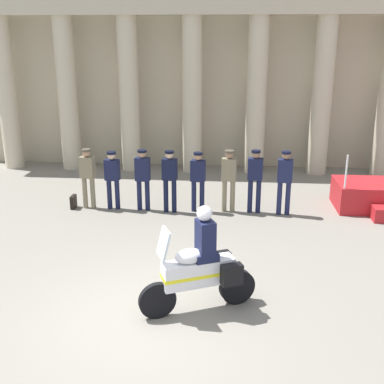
# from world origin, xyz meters

# --- Properties ---
(ground_plane) EXTENTS (28.00, 28.00, 0.00)m
(ground_plane) POSITION_xyz_m (0.00, 0.00, 0.00)
(ground_plane) COLOR gray
(colonnade_backdrop) EXTENTS (16.81, 1.51, 6.36)m
(colonnade_backdrop) POSITION_xyz_m (-0.04, 9.93, 3.30)
(colonnade_backdrop) COLOR #B6AB91
(colonnade_backdrop) RESTS_ON ground_plane
(officer_in_row_0) EXTENTS (0.41, 0.27, 1.66)m
(officer_in_row_0) POSITION_xyz_m (-2.56, 5.26, 0.98)
(officer_in_row_0) COLOR #7A7056
(officer_in_row_0) RESTS_ON ground_plane
(officer_in_row_1) EXTENTS (0.41, 0.27, 1.60)m
(officer_in_row_1) POSITION_xyz_m (-1.88, 5.25, 0.95)
(officer_in_row_1) COLOR #141938
(officer_in_row_1) RESTS_ON ground_plane
(officer_in_row_2) EXTENTS (0.41, 0.27, 1.68)m
(officer_in_row_2) POSITION_xyz_m (-1.04, 5.23, 0.99)
(officer_in_row_2) COLOR #141938
(officer_in_row_2) RESTS_ON ground_plane
(officer_in_row_3) EXTENTS (0.41, 0.27, 1.69)m
(officer_in_row_3) POSITION_xyz_m (-0.30, 5.12, 1.00)
(officer_in_row_3) COLOR black
(officer_in_row_3) RESTS_ON ground_plane
(officer_in_row_4) EXTENTS (0.41, 0.27, 1.63)m
(officer_in_row_4) POSITION_xyz_m (0.44, 5.23, 0.96)
(officer_in_row_4) COLOR #141938
(officer_in_row_4) RESTS_ON ground_plane
(officer_in_row_5) EXTENTS (0.41, 0.27, 1.69)m
(officer_in_row_5) POSITION_xyz_m (1.26, 5.27, 1.00)
(officer_in_row_5) COLOR #7A7056
(officer_in_row_5) RESTS_ON ground_plane
(officer_in_row_6) EXTENTS (0.41, 0.27, 1.71)m
(officer_in_row_6) POSITION_xyz_m (1.95, 5.27, 1.01)
(officer_in_row_6) COLOR #141938
(officer_in_row_6) RESTS_ON ground_plane
(officer_in_row_7) EXTENTS (0.41, 0.27, 1.72)m
(officer_in_row_7) POSITION_xyz_m (2.71, 5.16, 1.02)
(officer_in_row_7) COLOR #191E42
(officer_in_row_7) RESTS_ON ground_plane
(motorcycle_with_rider) EXTENTS (1.96, 1.06, 1.90)m
(motorcycle_with_rider) POSITION_xyz_m (0.84, 0.30, 0.79)
(motorcycle_with_rider) COLOR black
(motorcycle_with_rider) RESTS_ON ground_plane
(briefcase_on_ground) EXTENTS (0.10, 0.32, 0.36)m
(briefcase_on_ground) POSITION_xyz_m (-3.00, 5.21, 0.18)
(briefcase_on_ground) COLOR black
(briefcase_on_ground) RESTS_ON ground_plane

